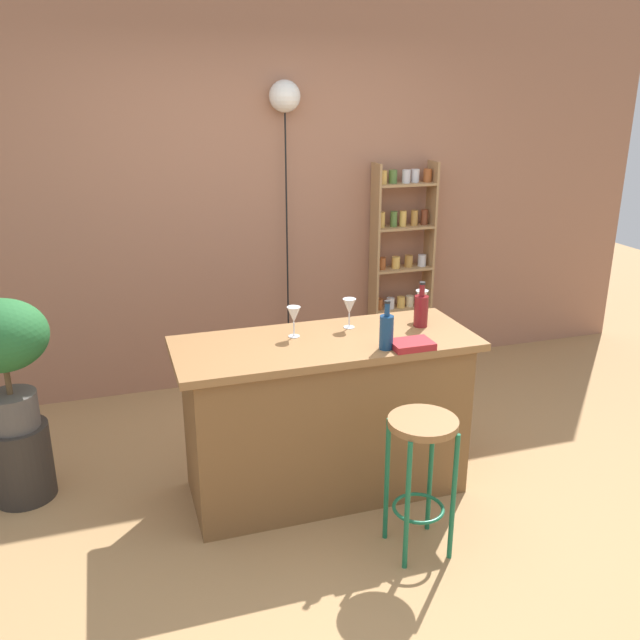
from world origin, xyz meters
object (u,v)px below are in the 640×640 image
object	(u,v)px
spice_shelf	(402,264)
potted_plant	(2,347)
wine_glass_center	(349,307)
cookbook	(412,344)
bar_stool	(421,455)
pendant_globe_light	(285,101)
plant_stool	(21,462)
bottle_olive_oil	(421,310)
bottle_spirits_clear	(386,331)
wine_glass_right	(422,298)
wine_glass_left	(294,315)

from	to	relation	value
spice_shelf	potted_plant	xyz separation A→B (m)	(-2.70, -1.07, 0.04)
wine_glass_center	cookbook	xyz separation A→B (m)	(0.19, -0.38, -0.10)
bar_stool	wine_glass_center	bearing A→B (deg)	95.60
bar_stool	pendant_globe_light	world-z (taller)	pendant_globe_light
spice_shelf	plant_stool	distance (m)	2.97
bottle_olive_oil	wine_glass_center	bearing A→B (deg)	165.70
plant_stool	spice_shelf	bearing A→B (deg)	21.60
bottle_spirits_clear	wine_glass_right	xyz separation A→B (m)	(0.38, 0.38, 0.02)
bottle_spirits_clear	wine_glass_center	distance (m)	0.36
plant_stool	wine_glass_left	distance (m)	1.68
wine_glass_center	plant_stool	bearing A→B (deg)	170.99
plant_stool	wine_glass_right	size ratio (longest dim) A/B	2.59
potted_plant	wine_glass_center	world-z (taller)	potted_plant
cookbook	pendant_globe_light	distance (m)	2.12
wine_glass_left	wine_glass_center	xyz separation A→B (m)	(0.32, 0.04, 0.00)
bottle_olive_oil	wine_glass_center	xyz separation A→B (m)	(-0.38, 0.10, 0.02)
spice_shelf	bottle_olive_oil	xyz separation A→B (m)	(-0.55, -1.45, 0.14)
spice_shelf	wine_glass_right	distance (m)	1.42
plant_stool	wine_glass_center	world-z (taller)	wine_glass_center
potted_plant	pendant_globe_light	world-z (taller)	pendant_globe_light
bottle_spirits_clear	bottle_olive_oil	world-z (taller)	bottle_spirits_clear
plant_stool	bottle_olive_oil	distance (m)	2.31
spice_shelf	pendant_globe_light	bearing A→B (deg)	177.10
bar_stool	cookbook	distance (m)	0.57
wine_glass_left	wine_glass_right	bearing A→B (deg)	4.93
wine_glass_left	cookbook	xyz separation A→B (m)	(0.52, -0.34, -0.10)
spice_shelf	plant_stool	bearing A→B (deg)	-158.40
bar_stool	wine_glass_left	world-z (taller)	wine_glass_left
wine_glass_left	bar_stool	bearing A→B (deg)	-61.36
plant_stool	wine_glass_left	xyz separation A→B (m)	(1.45, -0.32, 0.79)
spice_shelf	bar_stool	bearing A→B (deg)	-111.93
bottle_spirits_clear	wine_glass_left	bearing A→B (deg)	141.47
plant_stool	potted_plant	distance (m)	0.67
cookbook	pendant_globe_light	bearing A→B (deg)	95.02
plant_stool	bottle_spirits_clear	world-z (taller)	bottle_spirits_clear
bottle_spirits_clear	wine_glass_right	world-z (taller)	bottle_spirits_clear
bar_stool	potted_plant	distance (m)	2.16
spice_shelf	wine_glass_left	xyz separation A→B (m)	(-1.26, -1.39, 0.16)
bar_stool	spice_shelf	world-z (taller)	spice_shelf
wine_glass_left	pendant_globe_light	bearing A→B (deg)	76.04
wine_glass_center	cookbook	bearing A→B (deg)	-62.91
plant_stool	pendant_globe_light	size ratio (longest dim) A/B	0.20
bottle_olive_oil	wine_glass_right	world-z (taller)	bottle_olive_oil
wine_glass_center	wine_glass_right	size ratio (longest dim) A/B	1.00
plant_stool	cookbook	xyz separation A→B (m)	(1.97, -0.66, 0.69)
bar_stool	bottle_olive_oil	xyz separation A→B (m)	(0.31, 0.68, 0.46)
bottle_spirits_clear	wine_glass_center	bearing A→B (deg)	100.57
bottle_olive_oil	wine_glass_center	world-z (taller)	bottle_olive_oil
bar_stool	pendant_globe_light	distance (m)	2.66
bar_stool	pendant_globe_light	xyz separation A→B (m)	(-0.04, 2.17, 1.53)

